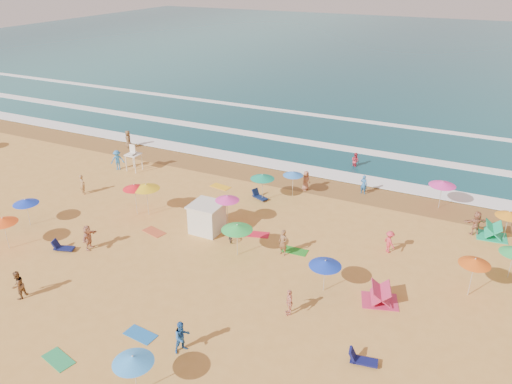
% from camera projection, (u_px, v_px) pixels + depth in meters
% --- Properties ---
extents(ground, '(220.00, 220.00, 0.00)m').
position_uv_depth(ground, '(191.00, 239.00, 34.37)').
color(ground, gold).
rests_on(ground, ground).
extents(ocean, '(220.00, 140.00, 0.18)m').
position_uv_depth(ocean, '(412.00, 52.00, 102.82)').
color(ocean, '#0C4756').
rests_on(ocean, ground).
extents(wet_sand, '(220.00, 220.00, 0.00)m').
position_uv_depth(wet_sand, '(267.00, 175.00, 44.56)').
color(wet_sand, olive).
rests_on(wet_sand, ground).
extents(surf_foam, '(200.00, 18.70, 0.05)m').
position_uv_depth(surf_foam, '(302.00, 144.00, 51.70)').
color(surf_foam, white).
rests_on(surf_foam, ground).
extents(cabana, '(2.00, 2.00, 2.00)m').
position_uv_depth(cabana, '(207.00, 218.00, 35.04)').
color(cabana, silver).
rests_on(cabana, ground).
extents(cabana_roof, '(2.20, 2.20, 0.12)m').
position_uv_depth(cabana_roof, '(206.00, 205.00, 34.59)').
color(cabana_roof, silver).
rests_on(cabana_roof, cabana).
extents(bicycle, '(1.58, 1.74, 0.92)m').
position_uv_depth(bicycle, '(229.00, 233.00, 34.28)').
color(bicycle, black).
rests_on(bicycle, ground).
extents(lifeguard_stand, '(1.20, 1.20, 2.10)m').
position_uv_depth(lifeguard_stand, '(134.00, 160.00, 45.13)').
color(lifeguard_stand, white).
rests_on(lifeguard_stand, ground).
extents(beach_umbrellas, '(51.15, 28.68, 0.79)m').
position_uv_depth(beach_umbrellas, '(201.00, 208.00, 34.18)').
color(beach_umbrellas, '#E15813').
rests_on(beach_umbrellas, ground).
extents(loungers, '(45.49, 19.55, 0.34)m').
position_uv_depth(loungers, '(236.00, 293.00, 28.55)').
color(loungers, '#0F1B4B').
rests_on(loungers, ground).
extents(towels, '(58.22, 22.13, 0.03)m').
position_uv_depth(towels, '(187.00, 259.00, 32.13)').
color(towels, red).
rests_on(towels, ground).
extents(popup_tents, '(7.60, 12.57, 1.20)m').
position_uv_depth(popup_tents, '(443.00, 258.00, 31.18)').
color(popup_tents, '#C32B56').
rests_on(popup_tents, ground).
extents(beachgoers, '(53.86, 28.60, 2.10)m').
position_uv_depth(beachgoers, '(235.00, 208.00, 36.82)').
color(beachgoers, brown).
rests_on(beachgoers, ground).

